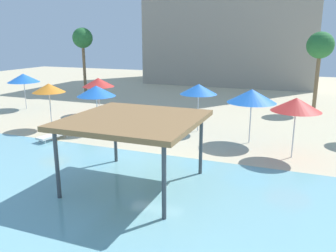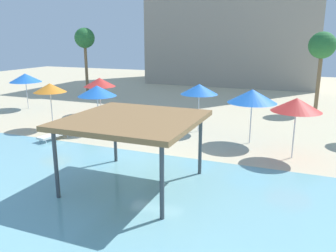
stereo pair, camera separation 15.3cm
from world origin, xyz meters
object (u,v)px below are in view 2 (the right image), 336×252
object	(u,v)px
beach_umbrella_blue_4	(252,96)
lounge_chair_0	(56,133)
lounge_chair_2	(132,112)
palm_tree_2	(322,47)
beach_umbrella_red_0	(297,105)
palm_tree_1	(85,40)
beach_umbrella_red_2	(100,82)
beach_umbrella_blue_5	(25,78)
beach_umbrella_blue_3	(97,91)
beach_umbrella_orange_7	(50,88)
beach_umbrella_blue_1	(199,89)
shade_pavilion	(133,122)

from	to	relation	value
beach_umbrella_blue_4	lounge_chair_0	xyz separation A→B (m)	(-9.75, -3.25, -2.13)
lounge_chair_2	palm_tree_2	xyz separation A→B (m)	(11.71, 6.89, 4.33)
beach_umbrella_red_0	palm_tree_1	world-z (taller)	palm_tree_1
beach_umbrella_red_0	beach_umbrella_red_2	bearing A→B (deg)	160.37
beach_umbrella_blue_4	beach_umbrella_blue_5	distance (m)	17.48
beach_umbrella_red_2	palm_tree_2	distance (m)	15.99
beach_umbrella_blue_3	beach_umbrella_orange_7	size ratio (longest dim) A/B	0.97
palm_tree_1	beach_umbrella_red_2	bearing A→B (deg)	-49.94
beach_umbrella_blue_1	lounge_chair_2	distance (m)	6.02
beach_umbrella_blue_5	palm_tree_2	xyz separation A→B (m)	(20.52, 7.29, 2.30)
beach_umbrella_red_2	palm_tree_2	bearing A→B (deg)	25.57
beach_umbrella_red_2	beach_umbrella_blue_3	xyz separation A→B (m)	(2.28, -3.78, 0.06)
lounge_chair_0	palm_tree_1	xyz separation A→B (m)	(-7.77, 14.07, 4.79)
beach_umbrella_blue_3	beach_umbrella_blue_5	distance (m)	9.15
lounge_chair_0	beach_umbrella_blue_1	bearing A→B (deg)	134.73
lounge_chair_0	palm_tree_1	world-z (taller)	palm_tree_1
lounge_chair_2	palm_tree_1	bearing A→B (deg)	-143.22
beach_umbrella_red_0	beach_umbrella_orange_7	size ratio (longest dim) A/B	1.02
palm_tree_2	lounge_chair_2	bearing A→B (deg)	-149.54
shade_pavilion	lounge_chair_2	world-z (taller)	shade_pavilion
beach_umbrella_blue_3	palm_tree_1	world-z (taller)	palm_tree_1
beach_umbrella_blue_5	beach_umbrella_orange_7	distance (m)	7.00
shade_pavilion	beach_umbrella_red_0	world-z (taller)	beach_umbrella_red_0
beach_umbrella_red_0	beach_umbrella_blue_5	distance (m)	19.90
beach_umbrella_blue_4	lounge_chair_2	xyz separation A→B (m)	(-8.48, 3.02, -2.13)
beach_umbrella_blue_1	beach_umbrella_blue_4	xyz separation A→B (m)	(3.15, -1.19, -0.01)
beach_umbrella_blue_3	beach_umbrella_blue_4	xyz separation A→B (m)	(8.75, 0.69, 0.13)
beach_umbrella_blue_1	beach_umbrella_red_2	size ratio (longest dim) A/B	1.07
beach_umbrella_blue_1	beach_umbrella_blue_4	world-z (taller)	beach_umbrella_blue_4
beach_umbrella_blue_3	beach_umbrella_orange_7	xyz separation A→B (m)	(-2.80, -0.69, 0.11)
shade_pavilion	beach_umbrella_orange_7	world-z (taller)	beach_umbrella_orange_7
palm_tree_1	palm_tree_2	distance (m)	20.79
beach_umbrella_blue_4	palm_tree_1	bearing A→B (deg)	148.31
beach_umbrella_red_0	palm_tree_1	xyz separation A→B (m)	(-19.69, 12.43, 2.66)
beach_umbrella_blue_1	lounge_chair_0	size ratio (longest dim) A/B	1.40
shade_pavilion	beach_umbrella_blue_1	xyz separation A→B (m)	(-0.08, 8.20, 0.03)
beach_umbrella_blue_4	palm_tree_2	bearing A→B (deg)	71.91
beach_umbrella_red_0	beach_umbrella_orange_7	bearing A→B (deg)	179.06
beach_umbrella_blue_5	lounge_chair_0	bearing A→B (deg)	-37.96
beach_umbrella_orange_7	beach_umbrella_blue_3	bearing A→B (deg)	13.94
beach_umbrella_blue_1	beach_umbrella_red_2	bearing A→B (deg)	166.41
beach_umbrella_blue_5	lounge_chair_2	bearing A→B (deg)	2.60
beach_umbrella_blue_4	beach_umbrella_blue_1	bearing A→B (deg)	159.35
beach_umbrella_red_2	palm_tree_1	bearing A→B (deg)	130.06
beach_umbrella_blue_3	beach_umbrella_blue_4	distance (m)	8.77
beach_umbrella_blue_3	lounge_chair_2	xyz separation A→B (m)	(0.27, 3.72, -2.00)
shade_pavilion	beach_umbrella_blue_4	xyz separation A→B (m)	(3.08, 7.01, 0.02)
beach_umbrella_blue_3	palm_tree_1	xyz separation A→B (m)	(-8.78, 11.51, 2.79)
beach_umbrella_red_2	beach_umbrella_blue_4	world-z (taller)	beach_umbrella_blue_4
beach_umbrella_red_0	lounge_chair_2	distance (m)	11.80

